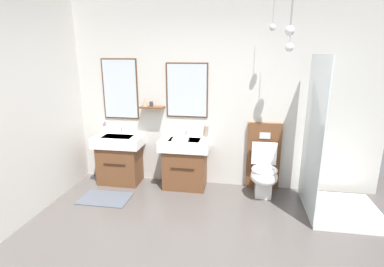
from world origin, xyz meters
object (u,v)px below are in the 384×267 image
folded_hand_towel (180,140)px  shower_tray (331,181)px  toothbrush_cup (105,129)px  soap_dispenser (206,131)px  vanity_sink_left (120,158)px  toilet (264,168)px  vanity_sink_right (185,162)px

folded_hand_towel → shower_tray: bearing=-8.4°
toothbrush_cup → soap_dispenser: (1.60, 0.01, 0.03)m
vanity_sink_left → shower_tray: shower_tray is taller
vanity_sink_left → folded_hand_towel: bearing=-7.5°
toilet → folded_hand_towel: size_ratio=4.55×
shower_tray → vanity_sink_right: bearing=167.7°
toothbrush_cup → soap_dispenser: toothbrush_cup is taller
toothbrush_cup → vanity_sink_right: bearing=-6.5°
soap_dispenser → folded_hand_towel: 0.45m
toilet → toothbrush_cup: 2.49m
toothbrush_cup → shower_tray: shower_tray is taller
vanity_sink_right → soap_dispenser: (0.29, 0.16, 0.44)m
toilet → folded_hand_towel: 1.25m
vanity_sink_right → toilet: size_ratio=0.75×
toothbrush_cup → shower_tray: size_ratio=0.11×
vanity_sink_right → folded_hand_towel: 0.40m
vanity_sink_left → toilet: size_ratio=0.75×
soap_dispenser → shower_tray: size_ratio=0.10×
vanity_sink_left → shower_tray: bearing=-8.1°
vanity_sink_right → toothbrush_cup: bearing=173.5°
toothbrush_cup → vanity_sink_left: bearing=-27.9°
folded_hand_towel → shower_tray: size_ratio=0.11×
toothbrush_cup → soap_dispenser: size_ratio=1.02×
vanity_sink_right → shower_tray: shower_tray is taller
shower_tray → toothbrush_cup: bearing=170.0°
soap_dispenser → folded_hand_towel: bearing=-139.0°
toilet → folded_hand_towel: (-1.18, -0.12, 0.40)m
vanity_sink_left → folded_hand_towel: (0.99, -0.13, 0.37)m
toothbrush_cup → folded_hand_towel: (1.27, -0.28, -0.03)m
soap_dispenser → folded_hand_towel: size_ratio=0.92×
folded_hand_towel → soap_dispenser: bearing=41.0°
vanity_sink_left → shower_tray: 2.99m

